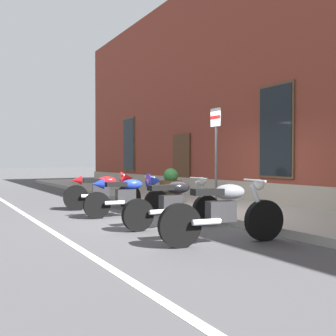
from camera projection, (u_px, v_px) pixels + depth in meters
ground_plane at (192, 217)px, 8.66m from camera, size 140.00×140.00×0.00m
sidewalk at (237, 210)px, 9.37m from camera, size 33.43×2.76×0.15m
lane_stripe at (50, 230)px, 7.00m from camera, size 33.43×0.12×0.01m
motorcycle_red_sport at (106, 189)px, 10.11m from camera, size 0.74×2.03×1.01m
motorcycle_blue_sport at (131, 193)px, 8.79m from camera, size 0.62×2.06×1.00m
motorcycle_black_naked at (175, 203)px, 7.29m from camera, size 0.62×2.12×0.97m
motorcycle_grey_naked at (225, 212)px, 5.86m from camera, size 0.70×2.11×1.01m
parking_sign at (216, 143)px, 9.10m from camera, size 0.36×0.07×2.45m
barrel_planter at (171, 188)px, 10.39m from camera, size 0.65×0.65×0.95m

